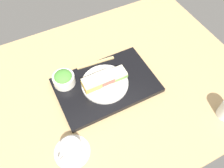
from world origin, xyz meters
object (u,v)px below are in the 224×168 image
at_px(sandwich_near, 117,75).
at_px(chopsticks_pair, 96,63).
at_px(sandwich_plate, 105,84).
at_px(sandwich_middle, 105,79).
at_px(sandwich_far, 91,84).
at_px(salad_bowl, 64,79).
at_px(coffee_cup, 71,150).

bearing_deg(sandwich_near, chopsticks_pair, -70.21).
relative_size(sandwich_near, chopsticks_pair, 0.42).
distance_m(sandwich_plate, sandwich_near, 0.07).
relative_size(sandwich_middle, sandwich_far, 1.01).
xyz_separation_m(sandwich_plate, chopsticks_pair, (-0.02, -0.14, -0.00)).
bearing_deg(salad_bowl, sandwich_far, 136.44).
bearing_deg(coffee_cup, sandwich_middle, -138.84).
relative_size(salad_bowl, coffee_cup, 0.71).
distance_m(sandwich_near, sandwich_far, 0.13).
bearing_deg(salad_bowl, coffee_cup, 74.04).
bearing_deg(sandwich_middle, chopsticks_pair, -96.48).
bearing_deg(sandwich_far, salad_bowl, -43.56).
bearing_deg(chopsticks_pair, coffee_cup, 53.14).
relative_size(sandwich_middle, chopsticks_pair, 0.41).
height_order(sandwich_plate, sandwich_far, sandwich_far).
distance_m(sandwich_plate, chopsticks_pair, 0.14).
xyz_separation_m(salad_bowl, coffee_cup, (0.09, 0.31, -0.03)).
bearing_deg(sandwich_far, sandwich_near, 179.69).
bearing_deg(chopsticks_pair, sandwich_plate, 83.52).
relative_size(sandwich_plate, salad_bowl, 2.15).
bearing_deg(salad_bowl, sandwich_middle, 150.14).
height_order(salad_bowl, chopsticks_pair, salad_bowl).
distance_m(sandwich_plate, sandwich_middle, 0.04).
xyz_separation_m(sandwich_plate, sandwich_near, (-0.06, 0.00, 0.03)).
distance_m(sandwich_near, chopsticks_pair, 0.15).
height_order(sandwich_near, sandwich_middle, sandwich_middle).
bearing_deg(sandwich_far, chopsticks_pair, -120.51).
relative_size(sandwich_near, sandwich_middle, 1.02).
distance_m(sandwich_middle, coffee_cup, 0.34).
bearing_deg(sandwich_plate, coffee_cup, 41.16).
relative_size(sandwich_near, sandwich_far, 1.03).
bearing_deg(salad_bowl, chopsticks_pair, -166.34).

